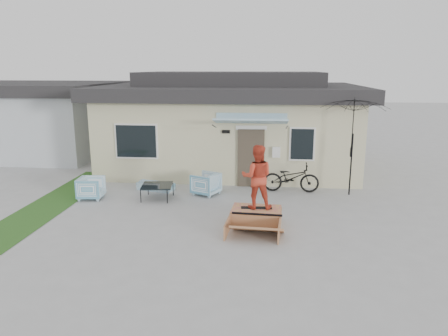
# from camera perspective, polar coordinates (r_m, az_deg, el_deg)

# --- Properties ---
(ground) EXTENTS (90.00, 90.00, 0.00)m
(ground) POSITION_cam_1_polar(r_m,az_deg,el_deg) (11.44, -2.43, -8.39)
(ground) COLOR #A3A3A3
(ground) RESTS_ON ground
(grass_strip) EXTENTS (1.40, 8.00, 0.01)m
(grass_strip) POSITION_cam_1_polar(r_m,az_deg,el_deg) (14.84, -21.62, -4.20)
(grass_strip) COLOR #26531D
(grass_strip) RESTS_ON ground
(house) EXTENTS (10.80, 8.49, 4.10)m
(house) POSITION_cam_1_polar(r_m,az_deg,el_deg) (18.72, 1.01, 6.27)
(house) COLOR beige
(house) RESTS_ON ground
(neighbor_house) EXTENTS (8.60, 7.60, 3.50)m
(neighbor_house) POSITION_cam_1_polar(r_m,az_deg,el_deg) (23.92, -24.64, 6.23)
(neighbor_house) COLOR #B4BCC4
(neighbor_house) RESTS_ON ground
(loveseat) EXTENTS (1.37, 0.75, 0.51)m
(loveseat) POSITION_cam_1_polar(r_m,az_deg,el_deg) (15.22, -9.12, -2.00)
(loveseat) COLOR #4994B8
(loveseat) RESTS_ON ground
(armchair_left) EXTENTS (0.80, 0.84, 0.80)m
(armchair_left) POSITION_cam_1_polar(r_m,az_deg,el_deg) (14.69, -17.37, -2.43)
(armchair_left) COLOR #4994B8
(armchair_left) RESTS_ON ground
(armchair_right) EXTENTS (1.02, 1.04, 0.83)m
(armchair_right) POSITION_cam_1_polar(r_m,az_deg,el_deg) (14.49, -2.45, -1.98)
(armchair_right) COLOR #4994B8
(armchair_right) RESTS_ON ground
(coffee_table) EXTENTS (1.09, 1.09, 0.48)m
(coffee_table) POSITION_cam_1_polar(r_m,az_deg,el_deg) (14.20, -8.92, -3.18)
(coffee_table) COLOR black
(coffee_table) RESTS_ON ground
(bicycle) EXTENTS (1.95, 0.73, 1.23)m
(bicycle) POSITION_cam_1_polar(r_m,az_deg,el_deg) (14.93, 8.98, -0.87)
(bicycle) COLOR black
(bicycle) RESTS_ON ground
(patio_umbrella) EXTENTS (2.62, 2.49, 2.20)m
(patio_umbrella) POSITION_cam_1_polar(r_m,az_deg,el_deg) (14.78, 16.81, 3.08)
(patio_umbrella) COLOR black
(patio_umbrella) RESTS_ON ground
(skate_ramp) EXTENTS (1.46, 1.87, 0.45)m
(skate_ramp) POSITION_cam_1_polar(r_m,az_deg,el_deg) (11.85, 4.32, -6.49)
(skate_ramp) COLOR #9E6842
(skate_ramp) RESTS_ON ground
(skateboard) EXTENTS (0.86, 0.27, 0.05)m
(skateboard) POSITION_cam_1_polar(r_m,az_deg,el_deg) (11.81, 4.36, -5.27)
(skateboard) COLOR black
(skateboard) RESTS_ON skate_ramp
(skater) EXTENTS (0.87, 0.68, 1.75)m
(skater) POSITION_cam_1_polar(r_m,az_deg,el_deg) (11.55, 4.44, -1.02)
(skater) COLOR #C63E28
(skater) RESTS_ON skateboard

